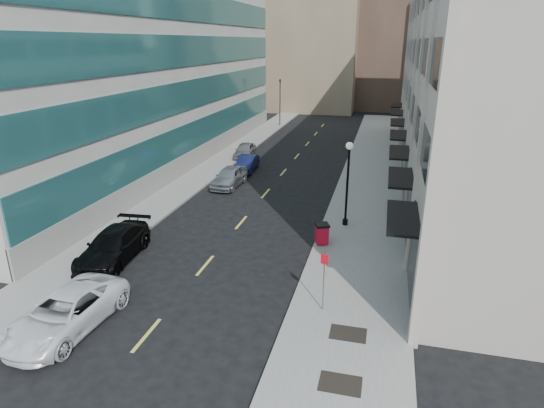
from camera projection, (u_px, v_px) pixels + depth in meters
The scene contains 22 objects.
ground at pixel (118, 369), 15.81m from camera, with size 160.00×160.00×0.00m, color black.
sidewalk_right at pixel (367, 200), 32.30m from camera, with size 5.00×80.00×0.15m, color gray.
sidewalk_left at pixel (186, 186), 35.53m from camera, with size 3.00×80.00×0.15m, color gray.
building_right at pixel (511, 66), 33.49m from camera, with size 15.30×46.50×18.25m.
building_left at pixel (114, 50), 40.74m from camera, with size 16.14×46.00×20.00m.
skyline_tan_near at pixel (317, 20), 74.04m from camera, with size 14.00×18.00×28.00m, color #948060.
skyline_brown at pixel (395, 0), 73.91m from camera, with size 12.00×16.00×34.00m, color brown.
skyline_tan_far at pixel (273, 40), 86.48m from camera, with size 12.00×14.00×22.00m, color #948060.
skyline_stone at pixel (459, 46), 68.50m from camera, with size 10.00×14.00×20.00m, color #B5AC99.
grate_mid at pixel (340, 384), 14.92m from camera, with size 1.40×1.00×0.01m, color black.
grate_far at pixel (348, 334), 17.47m from camera, with size 1.40×1.00×0.01m, color black.
road_centerline at pixel (255, 206), 31.32m from camera, with size 0.15×68.20×0.01m.
traffic_signal at pixel (280, 82), 58.94m from camera, with size 0.66×0.66×6.98m.
car_white_van at pixel (66, 312), 17.76m from camera, with size 2.53×5.48×1.52m, color white.
car_black_pickup at pixel (113, 246), 23.43m from camera, with size 2.23×5.47×1.59m, color black.
car_silver_sedan at pixel (229, 177), 35.44m from camera, with size 1.83×4.55×1.55m, color #95989D.
car_blue_sedan at pixel (247, 164), 39.71m from camera, with size 1.40×4.02×1.33m, color #131A48.
car_grey_sedan at pixel (245, 151), 44.16m from camera, with size 1.71×4.25×1.45m, color gray.
trash_bin at pixel (322, 233), 25.05m from camera, with size 0.95×0.95×1.18m.
lamppost at pixel (348, 176), 26.82m from camera, with size 0.44×0.44×5.25m.
sign_post at pixel (324, 273), 18.47m from camera, with size 0.32×0.10×2.74m.
urn_planter at pixel (399, 213), 28.23m from camera, with size 0.64×0.64×0.88m.
Camera 1 is at (8.37, -11.22, 10.76)m, focal length 30.00 mm.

